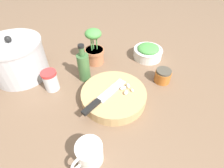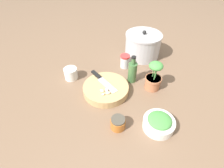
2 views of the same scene
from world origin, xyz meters
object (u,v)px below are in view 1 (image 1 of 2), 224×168
(herb_bowl, at_px, (148,52))
(potted_herb, at_px, (94,50))
(spice_jar, at_px, (51,80))
(honey_jar, at_px, (163,76))
(stock_pot, at_px, (17,59))
(garlic_cloves, at_px, (126,89))
(chef_knife, at_px, (102,98))
(oil_bottle, at_px, (84,66))
(cutting_board, at_px, (114,96))
(coffee_mug, at_px, (89,153))

(herb_bowl, xyz_separation_m, potted_herb, (-0.27, 0.10, 0.04))
(spice_jar, bearing_deg, honey_jar, -23.94)
(stock_pot, bearing_deg, garlic_cloves, -47.29)
(chef_knife, distance_m, spice_jar, 0.25)
(chef_knife, bearing_deg, honey_jar, 69.08)
(spice_jar, bearing_deg, potted_herb, 18.54)
(oil_bottle, bearing_deg, chef_knife, -91.92)
(cutting_board, xyz_separation_m, chef_knife, (-0.06, -0.01, 0.03))
(spice_jar, distance_m, coffee_mug, 0.38)
(honey_jar, height_order, oil_bottle, oil_bottle)
(herb_bowl, height_order, coffee_mug, same)
(spice_jar, distance_m, honey_jar, 0.51)
(spice_jar, bearing_deg, coffee_mug, -87.95)
(garlic_cloves, distance_m, honey_jar, 0.21)
(garlic_cloves, distance_m, stock_pot, 0.53)
(oil_bottle, bearing_deg, spice_jar, 176.64)
(chef_knife, height_order, herb_bowl, herb_bowl)
(chef_knife, xyz_separation_m, herb_bowl, (0.38, 0.19, -0.01))
(herb_bowl, xyz_separation_m, coffee_mug, (-0.51, -0.36, 0.00))
(coffee_mug, bearing_deg, stock_pot, 101.57)
(garlic_cloves, xyz_separation_m, stock_pot, (-0.36, 0.39, 0.04))
(chef_knife, relative_size, herb_bowl, 1.48)
(garlic_cloves, xyz_separation_m, coffee_mug, (-0.24, -0.17, -0.02))
(honey_jar, bearing_deg, stock_pot, 145.98)
(cutting_board, height_order, herb_bowl, herb_bowl)
(spice_jar, xyz_separation_m, potted_herb, (0.25, 0.09, 0.03))
(garlic_cloves, distance_m, coffee_mug, 0.29)
(coffee_mug, bearing_deg, spice_jar, 92.05)
(garlic_cloves, bearing_deg, potted_herb, 90.38)
(oil_bottle, relative_size, stock_pot, 0.70)
(chef_knife, height_order, garlic_cloves, garlic_cloves)
(stock_pot, bearing_deg, honey_jar, -34.02)
(garlic_cloves, bearing_deg, stock_pot, 132.71)
(chef_knife, xyz_separation_m, honey_jar, (0.32, -0.00, -0.02))
(oil_bottle, height_order, potted_herb, potted_herb)
(chef_knife, bearing_deg, spice_jar, -164.79)
(oil_bottle, distance_m, potted_herb, 0.14)
(stock_pot, bearing_deg, cutting_board, -50.46)
(oil_bottle, bearing_deg, potted_herb, 43.60)
(cutting_board, relative_size, stock_pot, 1.03)
(spice_jar, distance_m, oil_bottle, 0.16)
(chef_knife, bearing_deg, stock_pot, -167.54)
(herb_bowl, bearing_deg, stock_pot, 162.94)
(oil_bottle, bearing_deg, coffee_mug, -111.03)
(chef_knife, xyz_separation_m, oil_bottle, (0.01, 0.20, 0.02))
(spice_jar, bearing_deg, herb_bowl, -1.86)
(honey_jar, xyz_separation_m, oil_bottle, (-0.31, 0.20, 0.04))
(garlic_cloves, bearing_deg, spice_jar, 140.52)
(herb_bowl, relative_size, oil_bottle, 0.85)
(honey_jar, bearing_deg, spice_jar, 156.06)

